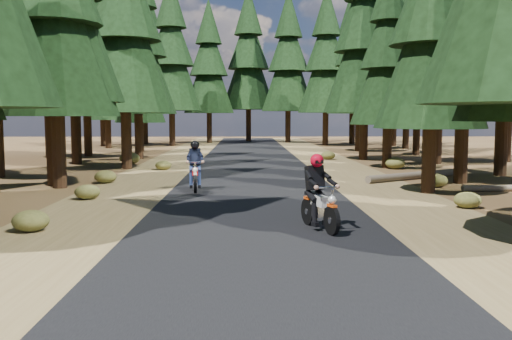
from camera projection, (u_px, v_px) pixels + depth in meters
The scene contains 10 objects.
ground at pixel (257, 216), 15.29m from camera, with size 120.00×120.00×0.00m, color #4C331B.
road at pixel (254, 191), 20.27m from camera, with size 6.00×100.00×0.01m, color black.
shoulder_l at pixel (125, 192), 20.18m from camera, with size 3.20×100.00×0.01m, color brown.
shoulder_r at pixel (383, 191), 20.35m from camera, with size 3.20×100.00×0.01m, color brown.
pine_forest at pixel (250, 32), 35.50m from camera, with size 34.59×55.08×16.32m.
log_near at pixel (413, 176), 24.12m from camera, with size 0.32×0.32×5.38m, color #4C4233.
log_far at pixel (510, 188), 20.29m from camera, with size 0.24×0.24×3.50m, color #4C4233.
understory_shrubs at pixel (258, 175), 23.29m from camera, with size 15.13×30.20×0.67m.
rider_lead at pixel (320, 205), 13.34m from camera, with size 1.18×2.08×1.78m.
rider_follow at pixel (195, 174), 20.41m from camera, with size 0.78×2.05×1.79m.
Camera 1 is at (-0.30, -15.10, 2.67)m, focal length 40.00 mm.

